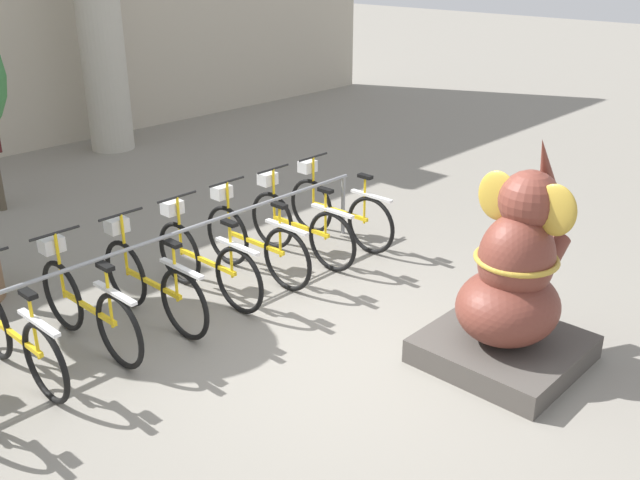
# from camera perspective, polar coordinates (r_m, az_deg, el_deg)

# --- Properties ---
(ground_plane) EXTENTS (60.00, 60.00, 0.00)m
(ground_plane) POSITION_cam_1_polar(r_m,az_deg,el_deg) (6.46, 2.11, -9.24)
(ground_plane) COLOR gray
(bike_rack) EXTENTS (6.00, 0.05, 0.77)m
(bike_rack) POSITION_cam_1_polar(r_m,az_deg,el_deg) (7.04, -14.16, -1.21)
(bike_rack) COLOR gray
(bike_rack) RESTS_ON ground_plane
(bicycle_2) EXTENTS (0.48, 1.66, 1.01)m
(bicycle_2) POSITION_cam_1_polar(r_m,az_deg,el_deg) (6.49, -23.27, -6.91)
(bicycle_2) COLOR black
(bicycle_2) RESTS_ON ground_plane
(bicycle_3) EXTENTS (0.48, 1.66, 1.01)m
(bicycle_3) POSITION_cam_1_polar(r_m,az_deg,el_deg) (6.74, -18.15, -4.99)
(bicycle_3) COLOR black
(bicycle_3) RESTS_ON ground_plane
(bicycle_4) EXTENTS (0.48, 1.66, 1.01)m
(bicycle_4) POSITION_cam_1_polar(r_m,az_deg,el_deg) (7.03, -13.36, -3.26)
(bicycle_4) COLOR black
(bicycle_4) RESTS_ON ground_plane
(bicycle_5) EXTENTS (0.48, 1.66, 1.01)m
(bicycle_5) POSITION_cam_1_polar(r_m,az_deg,el_deg) (7.39, -9.14, -1.58)
(bicycle_5) COLOR black
(bicycle_5) RESTS_ON ground_plane
(bicycle_6) EXTENTS (0.48, 1.66, 1.01)m
(bicycle_6) POSITION_cam_1_polar(r_m,az_deg,el_deg) (7.79, -5.31, -0.07)
(bicycle_6) COLOR black
(bicycle_6) RESTS_ON ground_plane
(bicycle_7) EXTENTS (0.48, 1.66, 1.01)m
(bicycle_7) POSITION_cam_1_polar(r_m,az_deg,el_deg) (8.20, -1.70, 1.22)
(bicycle_7) COLOR black
(bicycle_7) RESTS_ON ground_plane
(bicycle_8) EXTENTS (0.48, 1.66, 1.01)m
(bicycle_8) POSITION_cam_1_polar(r_m,az_deg,el_deg) (8.66, 1.44, 2.42)
(bicycle_8) COLOR black
(bicycle_8) RESTS_ON ground_plane
(elephant_statue) EXTENTS (1.26, 1.26, 1.99)m
(elephant_statue) POSITION_cam_1_polar(r_m,az_deg,el_deg) (6.32, 15.11, -3.93)
(elephant_statue) COLOR #4C4742
(elephant_statue) RESTS_ON ground_plane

